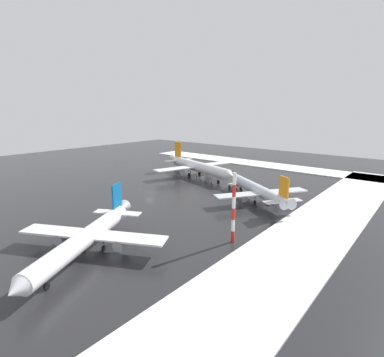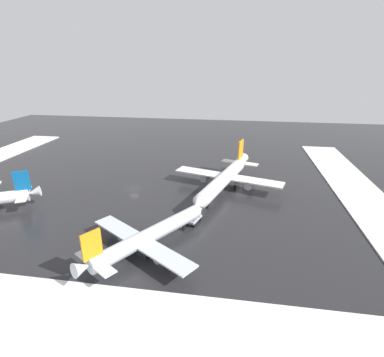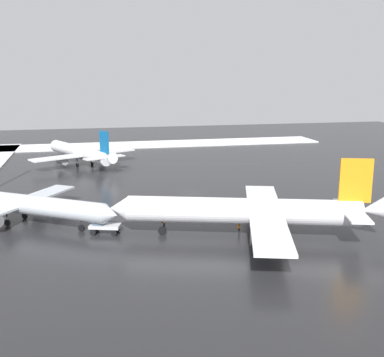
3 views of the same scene
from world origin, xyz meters
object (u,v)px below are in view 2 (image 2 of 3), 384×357
Objects in this scene: airplane_distant_tail at (148,236)px; ground_crew_near_tug at (218,188)px; ground_crew_mid_apron at (197,203)px; ground_crew_beside_wing at (225,183)px; airplane_far_rear at (225,178)px; pushback_tug at (193,219)px.

ground_crew_near_tug is (11.94, 32.20, -2.27)m from airplane_distant_tail.
ground_crew_mid_apron is (-4.93, -10.73, 0.00)m from ground_crew_near_tug.
ground_crew_beside_wing is 1.00× the size of ground_crew_mid_apron.
ground_crew_mid_apron is at bearing -32.33° from ground_crew_beside_wing.
ground_crew_beside_wing is 16.91m from ground_crew_mid_apron.
airplane_far_rear is at bearing 10.75° from airplane_distant_tail.
pushback_tug is 20.60m from ground_crew_near_tug.
pushback_tug is (7.50, 12.09, -1.96)m from airplane_distant_tail.
airplane_distant_tail reaches higher than ground_crew_mid_apron.
airplane_far_rear is 23.27× the size of ground_crew_beside_wing.
airplane_far_rear is 3.65m from ground_crew_near_tug.
ground_crew_near_tug is 11.80m from ground_crew_mid_apron.
pushback_tug is 2.95× the size of ground_crew_near_tug.
airplane_far_rear reaches higher than ground_crew_beside_wing.
airplane_distant_tail is 14.36m from pushback_tug.
ground_crew_near_tug is 5.11m from ground_crew_beside_wing.
ground_crew_near_tug is at bearing -127.72° from ground_crew_mid_apron.
airplane_far_rear is 7.88× the size of pushback_tug.
airplane_distant_tail reaches higher than pushback_tug.
airplane_far_rear is 23.27× the size of ground_crew_mid_apron.
pushback_tug is at bearing 79.94° from ground_crew_mid_apron.
airplane_distant_tail is 5.75× the size of pushback_tug.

